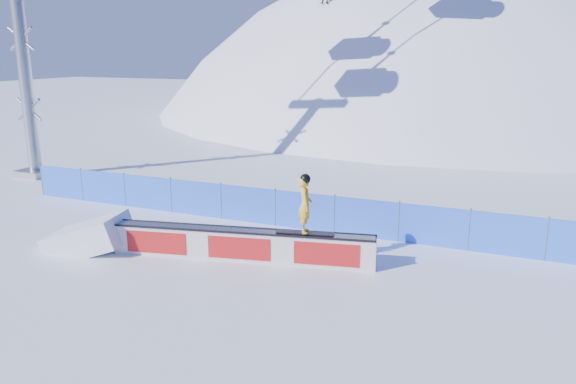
% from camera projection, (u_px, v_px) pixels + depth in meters
% --- Properties ---
extents(ground, '(160.00, 160.00, 0.00)m').
position_uv_depth(ground, '(238.00, 281.00, 13.85)').
color(ground, white).
rests_on(ground, ground).
extents(snow_hill, '(64.00, 64.00, 64.00)m').
position_uv_depth(snow_hill, '(440.00, 293.00, 55.77)').
color(snow_hill, white).
rests_on(snow_hill, ground).
extents(safety_fence, '(22.05, 0.05, 1.30)m').
position_uv_depth(safety_fence, '(304.00, 211.00, 17.72)').
color(safety_fence, blue).
rests_on(safety_fence, ground).
extents(rail_box, '(7.20, 1.99, 0.87)m').
position_uv_depth(rail_box, '(241.00, 245.00, 15.20)').
color(rail_box, silver).
rests_on(rail_box, ground).
extents(snow_ramp, '(2.58, 1.90, 1.45)m').
position_uv_depth(snow_ramp, '(90.00, 248.00, 16.15)').
color(snow_ramp, white).
rests_on(snow_ramp, ground).
extents(snowboarder, '(1.56, 0.64, 1.60)m').
position_uv_depth(snowboarder, '(305.00, 204.00, 14.56)').
color(snowboarder, black).
rests_on(snowboarder, rail_box).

